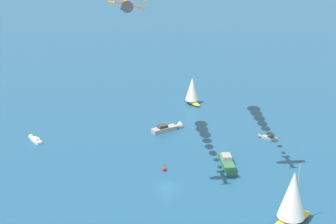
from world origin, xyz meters
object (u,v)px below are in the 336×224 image
at_px(motorboat_outer_ring_a, 168,128).
at_px(biplane_wingman, 127,3).
at_px(motorboat_outer_ring_b, 267,137).
at_px(marker_buoy, 164,169).
at_px(motorboat_offshore, 228,164).
at_px(motorboat_near_centre, 35,139).
at_px(sailboat_outer_ring_c, 293,197).
at_px(sailboat_far_port, 192,90).

bearing_deg(motorboat_outer_ring_a, biplane_wingman, 15.12).
bearing_deg(motorboat_outer_ring_b, motorboat_outer_ring_a, -75.65).
distance_m(marker_buoy, biplane_wingman, 46.52).
bearing_deg(motorboat_outer_ring_a, motorboat_offshore, 59.08).
relative_size(motorboat_near_centre, biplane_wingman, 0.83).
xyz_separation_m(motorboat_near_centre, marker_buoy, (-0.25, 39.76, -0.06)).
bearing_deg(sailboat_outer_ring_c, marker_buoy, -105.36).
xyz_separation_m(motorboat_offshore, motorboat_outer_ring_b, (-21.14, 3.60, -0.43)).
bearing_deg(biplane_wingman, motorboat_near_centre, -112.04).
xyz_separation_m(motorboat_offshore, biplane_wingman, (25.00, -13.07, 43.05)).
xyz_separation_m(motorboat_outer_ring_a, marker_buoy, (22.67, 10.19, -0.33)).
distance_m(sailboat_far_port, sailboat_outer_ring_c, 71.96).
height_order(motorboat_offshore, biplane_wingman, biplane_wingman).
xyz_separation_m(motorboat_outer_ring_b, sailboat_outer_ring_c, (38.95, 16.82, 5.72)).
bearing_deg(sailboat_outer_ring_c, motorboat_offshore, -131.09).
bearing_deg(biplane_wingman, motorboat_outer_ring_a, -164.88).
xyz_separation_m(sailboat_far_port, marker_buoy, (45.42, 12.81, -4.17)).
height_order(sailboat_far_port, marker_buoy, sailboat_far_port).
height_order(motorboat_near_centre, marker_buoy, marker_buoy).
bearing_deg(sailboat_far_port, biplane_wingman, 12.04).
xyz_separation_m(sailboat_outer_ring_c, biplane_wingman, (7.19, -33.49, 37.75)).
bearing_deg(motorboat_near_centre, biplane_wingman, 67.96).
bearing_deg(motorboat_near_centre, sailboat_outer_ring_c, 82.98).
bearing_deg(biplane_wingman, motorboat_offshore, 152.40).
height_order(motorboat_outer_ring_b, biplane_wingman, biplane_wingman).
relative_size(marker_buoy, biplane_wingman, 0.30).
bearing_deg(marker_buoy, sailboat_far_port, -164.25).
xyz_separation_m(motorboat_near_centre, biplane_wingman, (16.25, 40.16, 43.44)).
xyz_separation_m(sailboat_outer_ring_c, marker_buoy, (-9.31, -33.89, -5.74)).
distance_m(sailboat_far_port, marker_buoy, 47.38).
xyz_separation_m(motorboat_outer_ring_b, biplane_wingman, (46.14, -16.66, 43.48)).
height_order(sailboat_far_port, motorboat_offshore, sailboat_far_port).
bearing_deg(biplane_wingman, motorboat_outer_ring_b, 160.14).
xyz_separation_m(sailboat_far_port, motorboat_outer_ring_b, (15.78, 29.88, -4.15)).
distance_m(sailboat_outer_ring_c, biplane_wingman, 50.98).
relative_size(sailboat_far_port, biplane_wingman, 1.43).
bearing_deg(sailboat_far_port, motorboat_outer_ring_a, 6.58).
distance_m(motorboat_near_centre, sailboat_far_port, 53.18).
bearing_deg(marker_buoy, biplane_wingman, 1.39).
distance_m(motorboat_offshore, biplane_wingman, 51.47).
distance_m(motorboat_near_centre, motorboat_outer_ring_a, 37.41).
relative_size(motorboat_offshore, biplane_wingman, 1.51).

